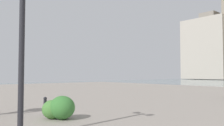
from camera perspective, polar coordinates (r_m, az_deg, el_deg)
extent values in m
cube|color=#B2A899|center=(79.63, 22.81, 3.05)|extent=(13.49, 12.07, 18.40)
cube|color=gray|center=(81.28, 22.68, 10.36)|extent=(4.86, 4.35, 2.40)
cylinder|color=#232328|center=(6.24, -21.25, 0.68)|extent=(0.14, 0.14, 3.88)
cylinder|color=#232328|center=(9.53, -16.04, -10.36)|extent=(0.12, 0.12, 0.60)
sphere|color=#232328|center=(9.49, -16.01, -8.32)|extent=(0.13, 0.13, 0.13)
cylinder|color=#232328|center=(10.22, -21.61, -9.76)|extent=(0.12, 0.12, 0.59)
sphere|color=#232328|center=(10.18, -21.58, -7.88)|extent=(0.13, 0.13, 0.13)
ellipsoid|color=#387533|center=(8.52, -12.07, -10.59)|extent=(0.96, 0.87, 0.82)
ellipsoid|color=#477F38|center=(8.71, -14.37, -10.90)|extent=(0.78, 0.71, 0.67)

